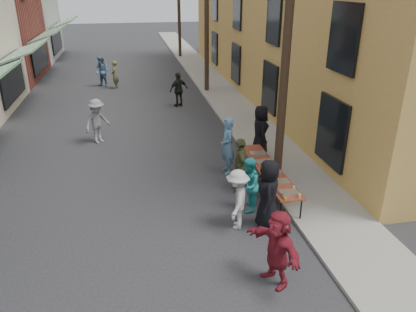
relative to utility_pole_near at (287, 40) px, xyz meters
name	(u,v)px	position (x,y,z in m)	size (l,w,h in m)	color
ground	(150,252)	(-4.30, -3.00, -4.50)	(120.00, 120.00, 0.00)	#28282B
sidewalk	(218,90)	(0.70, 12.00, -4.45)	(2.20, 60.00, 0.10)	gray
building_ochre	(331,1)	(6.80, 11.00, 0.50)	(10.00, 28.00, 10.00)	#C19245
utility_pole_near	(287,40)	(0.00, 0.00, 0.00)	(0.26, 0.26, 9.00)	#2D2116
utility_pole_mid	(207,11)	(0.00, 12.00, 0.00)	(0.26, 0.26, 9.00)	#2D2116
utility_pole_far	(179,2)	(0.00, 24.00, 0.00)	(0.26, 0.26, 9.00)	#2D2116
serving_table	(268,170)	(-0.50, -0.53, -3.79)	(0.70, 4.00, 0.75)	maroon
catering_tray_sausage	(289,193)	(-0.50, -2.18, -3.71)	(0.50, 0.33, 0.08)	maroon
catering_tray_foil_b	(280,182)	(-0.50, -1.53, -3.71)	(0.50, 0.33, 0.08)	#B2B2B7
catering_tray_buns	(272,172)	(-0.50, -0.83, -3.71)	(0.50, 0.33, 0.08)	tan
catering_tray_foil_d	(264,162)	(-0.50, -0.13, -3.71)	(0.50, 0.33, 0.08)	#B2B2B7
catering_tray_buns_end	(258,154)	(-0.50, 0.57, -3.71)	(0.50, 0.33, 0.08)	tan
condiment_jar_a	(285,199)	(-0.72, -2.48, -3.71)	(0.07, 0.07, 0.08)	#A57F26
condiment_jar_b	(284,197)	(-0.72, -2.38, -3.71)	(0.07, 0.07, 0.08)	#A57F26
condiment_jar_c	(282,195)	(-0.72, -2.28, -3.71)	(0.07, 0.07, 0.08)	#A57F26
cup_stack	(299,196)	(-0.30, -2.43, -3.69)	(0.08, 0.08, 0.12)	tan
guest_front_a	(268,194)	(-1.18, -2.44, -3.54)	(0.93, 0.61, 1.91)	black
guest_front_b	(227,146)	(-1.43, 1.01, -3.53)	(0.71, 0.47, 1.94)	#5681A6
guest_front_c	(248,185)	(-1.45, -1.56, -3.70)	(0.78, 0.61, 1.60)	#2BB3B3
guest_front_d	(237,199)	(-1.96, -2.31, -3.68)	(1.06, 0.61, 1.65)	beige
guest_front_e	(240,165)	(-1.34, -0.32, -3.63)	(1.01, 0.42, 1.73)	#586037
guest_queue_back	(277,248)	(-1.70, -4.56, -3.63)	(1.62, 0.52, 1.75)	maroon
server	(260,131)	(0.05, 2.03, -3.46)	(0.92, 0.60, 1.88)	black
passerby_left	(97,121)	(-5.86, 4.74, -3.60)	(1.16, 0.67, 1.79)	gray
passerby_mid	(179,90)	(-2.01, 9.25, -3.61)	(1.04, 0.43, 1.77)	black
passerby_right	(115,75)	(-5.30, 13.84, -3.67)	(0.61, 0.40, 1.66)	#61653A
passerby_far	(102,72)	(-6.07, 14.45, -3.57)	(0.90, 0.70, 1.85)	#51759D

